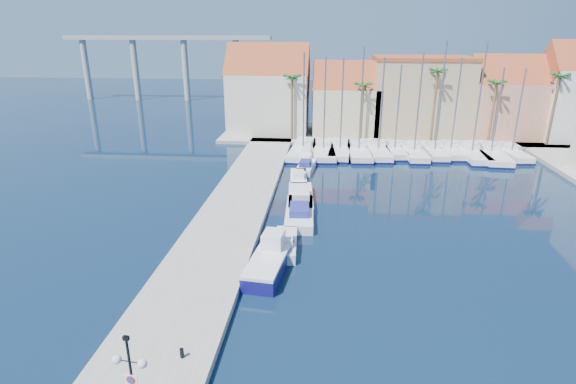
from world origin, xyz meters
name	(u,v)px	position (x,y,z in m)	size (l,w,h in m)	color
ground	(335,311)	(0.00, 0.00, 0.00)	(260.00, 260.00, 0.00)	#081732
quay_west	(232,214)	(-9.00, 13.50, 0.25)	(6.00, 77.00, 0.50)	gray
shore_north	(396,134)	(10.00, 48.00, 0.25)	(54.00, 16.00, 0.50)	gray
lamp_post	(130,368)	(-8.10, -9.32, 3.36)	(1.47, 0.52, 4.36)	black
bollard	(182,353)	(-7.56, -5.27, 0.75)	(0.20, 0.20, 0.51)	black
fishing_boat	(270,259)	(-4.48, 4.65, 0.76)	(2.96, 6.75, 2.29)	navy
motorboat_west_0	(286,244)	(-3.66, 7.61, 0.51)	(1.85, 5.14, 1.40)	white
motorboat_west_1	(299,213)	(-3.02, 13.74, 0.51)	(2.71, 7.54, 1.40)	white
motorboat_west_2	(300,197)	(-3.17, 17.64, 0.51)	(2.83, 7.32, 1.40)	white
motorboat_west_3	(298,178)	(-3.78, 23.59, 0.51)	(2.11, 5.50, 1.40)	white
motorboat_west_4	(306,167)	(-3.19, 27.92, 0.51)	(2.30, 5.59, 1.40)	white
motorboat_west_5	(306,154)	(-3.46, 33.87, 0.51)	(1.81, 5.39, 1.40)	white
sailboat_0	(304,149)	(-3.89, 35.90, 0.57)	(3.97, 11.78, 13.04)	white
sailboat_1	(323,150)	(-1.29, 35.81, 0.57)	(3.49, 10.89, 12.54)	white
sailboat_2	(340,150)	(0.99, 36.17, 0.58)	(3.50, 10.36, 12.36)	white
sailboat_3	(358,150)	(3.34, 35.92, 0.59)	(3.31, 10.56, 13.71)	white
sailboat_4	(378,150)	(5.97, 36.35, 0.58)	(3.02, 10.28, 12.49)	white
sailboat_5	(394,150)	(8.13, 36.71, 0.60)	(2.90, 8.55, 11.61)	white
sailboat_6	(413,152)	(10.54, 35.88, 0.60)	(2.68, 9.48, 13.22)	white
sailboat_7	(434,151)	(13.26, 36.31, 0.66)	(2.51, 8.41, 14.48)	white
sailboat_8	(449,150)	(15.46, 36.92, 0.62)	(2.43, 8.15, 12.50)	white
sailboat_9	(470,152)	(17.93, 36.15, 0.60)	(3.04, 10.65, 14.30)	white
sailboat_10	(489,153)	(20.35, 36.12, 0.56)	(3.79, 11.68, 11.43)	white
sailboat_11	(510,152)	(23.11, 36.72, 0.59)	(3.05, 8.99, 11.25)	white
building_0	(269,93)	(-10.00, 47.00, 6.52)	(12.30, 9.00, 13.50)	beige
building_1	(347,102)	(2.00, 47.00, 5.30)	(10.30, 8.00, 11.00)	tan
building_2	(419,96)	(13.00, 48.00, 6.26)	(14.20, 10.20, 11.50)	tan
building_3	(503,100)	(25.00, 47.00, 5.86)	(10.30, 8.00, 12.00)	tan
building_4	(572,94)	(34.00, 46.00, 6.97)	(8.30, 8.00, 14.00)	silver
palm_0	(292,80)	(-6.00, 42.00, 9.08)	(2.60, 2.60, 10.15)	brown
palm_1	(363,87)	(4.00, 42.00, 8.14)	(2.60, 2.60, 9.15)	brown
palm_2	(438,74)	(14.00, 42.00, 10.02)	(2.60, 2.60, 11.15)	brown
palm_3	(497,85)	(22.00, 42.00, 8.61)	(2.60, 2.60, 9.65)	brown
palm_4	(559,79)	(30.00, 42.00, 9.55)	(2.60, 2.60, 10.65)	brown
viaduct	(163,55)	(-39.07, 82.00, 10.25)	(48.00, 2.20, 14.45)	#9E9E99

